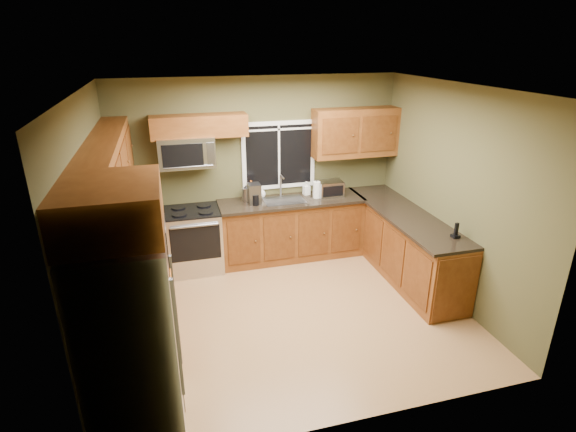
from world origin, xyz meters
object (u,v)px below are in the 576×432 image
range (194,240)px  soap_bottle_c (261,192)px  microwave (186,152)px  refrigerator (131,337)px  soap_bottle_a (251,190)px  coffee_maker (254,194)px  toaster_oven (330,188)px  cordless_phone (456,233)px  soap_bottle_b (307,188)px  kettle (246,194)px  paper_towel_roll (317,190)px

range → soap_bottle_c: 1.21m
microwave → refrigerator: bearing=-103.3°
soap_bottle_a → coffee_maker: bearing=-89.7°
toaster_oven → cordless_phone: (0.93, -1.85, -0.06)m
soap_bottle_b → cordless_phone: soap_bottle_b is taller
coffee_maker → kettle: bearing=124.3°
soap_bottle_b → paper_towel_roll: bearing=-60.7°
toaster_oven → paper_towel_roll: size_ratio=1.37×
coffee_maker → cordless_phone: 2.78m
microwave → cordless_phone: bearing=-33.1°
coffee_maker → soap_bottle_b: (0.85, 0.18, -0.03)m
refrigerator → paper_towel_roll: 3.76m
soap_bottle_a → soap_bottle_c: (0.15, 0.00, -0.05)m
soap_bottle_a → soap_bottle_b: bearing=-3.6°
kettle → paper_towel_roll: paper_towel_roll is taller
soap_bottle_a → range: bearing=-165.6°
refrigerator → toaster_oven: 3.94m
kettle → paper_towel_roll: size_ratio=0.89×
soap_bottle_c → cordless_phone: size_ratio=0.89×
soap_bottle_a → soap_bottle_c: bearing=0.0°
kettle → paper_towel_roll: (1.04, -0.14, 0.01)m
kettle → microwave: bearing=179.9°
paper_towel_roll → soap_bottle_a: size_ratio=1.01×
refrigerator → kettle: (1.50, 2.91, 0.15)m
soap_bottle_b → soap_bottle_c: (-0.70, 0.05, -0.02)m
microwave → kettle: 1.05m
soap_bottle_b → kettle: bearing=-177.4°
soap_bottle_b → soap_bottle_c: 0.70m
paper_towel_roll → cordless_phone: (1.15, -1.82, -0.07)m
refrigerator → soap_bottle_b: 3.83m
soap_bottle_b → soap_bottle_c: soap_bottle_b is taller
kettle → soap_bottle_b: kettle is taller
range → microwave: size_ratio=1.23×
kettle → soap_bottle_b: bearing=2.6°
toaster_oven → soap_bottle_b: bearing=155.3°
soap_bottle_c → cordless_phone: bearing=-46.4°
range → soap_bottle_c: (1.05, 0.23, 0.56)m
toaster_oven → microwave: bearing=177.0°
coffee_maker → soap_bottle_a: bearing=90.3°
microwave → toaster_oven: 2.18m
cordless_phone → refrigerator: bearing=-165.6°
kettle → soap_bottle_b: (0.94, 0.04, -0.01)m
paper_towel_roll → cordless_phone: size_ratio=1.46×
microwave → kettle: (0.81, -0.00, -0.68)m
coffee_maker → cordless_phone: (2.10, -1.82, -0.08)m
microwave → coffee_maker: bearing=-8.6°
microwave → coffee_maker: (0.90, -0.14, -0.65)m
range → soap_bottle_a: bearing=14.4°
microwave → soap_bottle_c: microwave is taller
kettle → range: bearing=-170.5°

